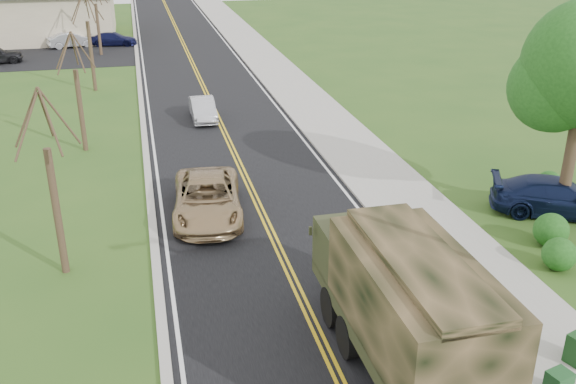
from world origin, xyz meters
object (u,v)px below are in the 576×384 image
object	(u,v)px
military_truck	(405,299)
utility_box_far	(558,384)
pickup_navy	(557,197)
sedan_silver	(203,109)
suv_champagne	(207,198)

from	to	relation	value
military_truck	utility_box_far	xyz separation A→B (m)	(3.22, -1.86, -1.64)
pickup_navy	utility_box_far	distance (m)	10.98
sedan_silver	pickup_navy	size ratio (longest dim) A/B	0.75
military_truck	suv_champagne	xyz separation A→B (m)	(-3.65, 10.08, -1.32)
suv_champagne	utility_box_far	bearing A→B (deg)	-54.21
utility_box_far	military_truck	bearing A→B (deg)	134.74
suv_champagne	utility_box_far	distance (m)	13.78
pickup_navy	utility_box_far	bearing A→B (deg)	170.86
pickup_navy	sedan_silver	bearing A→B (deg)	62.02
military_truck	sedan_silver	size ratio (longest dim) A/B	1.97
suv_champagne	sedan_silver	bearing A→B (deg)	90.40
sedan_silver	pickup_navy	distance (m)	19.48
military_truck	suv_champagne	bearing A→B (deg)	109.43
military_truck	pickup_navy	world-z (taller)	military_truck
utility_box_far	sedan_silver	bearing A→B (deg)	87.74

